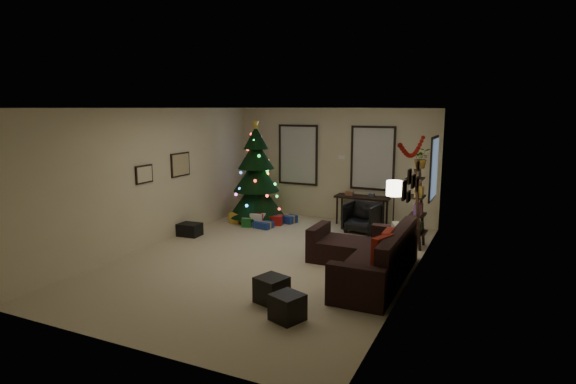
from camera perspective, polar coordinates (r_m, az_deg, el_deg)
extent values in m
plane|color=#C4B694|center=(8.56, -2.32, -8.20)|extent=(7.00, 7.00, 0.00)
plane|color=white|center=(8.13, -2.46, 10.19)|extent=(7.00, 7.00, 0.00)
plane|color=beige|center=(11.43, 5.69, 3.35)|extent=(5.00, 0.00, 5.00)
plane|color=beige|center=(5.44, -19.60, -4.76)|extent=(5.00, 0.00, 5.00)
plane|color=beige|center=(9.63, -15.74, 1.75)|extent=(0.00, 7.00, 7.00)
plane|color=beige|center=(7.45, 14.98, -0.59)|extent=(0.00, 7.00, 7.00)
cube|color=#728CB2|center=(11.73, 1.26, 4.55)|extent=(0.94, 0.02, 1.35)
cube|color=beige|center=(11.73, 1.26, 4.55)|extent=(0.94, 0.03, 1.35)
cube|color=#728CB2|center=(11.10, 10.30, 4.08)|extent=(0.94, 0.02, 1.35)
cube|color=beige|center=(11.10, 10.30, 4.08)|extent=(0.94, 0.03, 1.35)
cube|color=#728CB2|center=(9.92, 17.44, 2.77)|extent=(0.05, 0.27, 1.17)
cube|color=beige|center=(9.92, 17.44, 2.77)|extent=(0.05, 0.45, 1.17)
cylinder|color=black|center=(11.40, -3.84, -2.77)|extent=(0.10, 0.10, 0.30)
cone|color=black|center=(11.31, -3.86, -0.58)|extent=(1.34, 1.34, 0.94)
cone|color=black|center=(11.22, -3.90, 2.13)|extent=(1.10, 1.10, 0.79)
cone|color=black|center=(11.17, -3.93, 4.63)|extent=(0.87, 0.87, 0.69)
cone|color=black|center=(11.14, -3.95, 6.65)|extent=(0.59, 0.59, 0.54)
cylinder|color=maroon|center=(11.43, -3.83, -3.40)|extent=(1.08, 1.08, 0.04)
cube|color=navy|center=(10.71, -3.03, -4.01)|extent=(0.40, 0.30, 0.15)
cube|color=silver|center=(10.87, -3.72, -3.40)|extent=(0.28, 0.25, 0.30)
cube|color=gold|center=(11.21, -6.30, -3.15)|extent=(0.30, 0.22, 0.25)
cube|color=maroon|center=(11.00, -1.60, -3.43)|extent=(0.35, 0.28, 0.22)
cube|color=#14591E|center=(10.85, -5.03, -3.71)|extent=(0.22, 0.22, 0.20)
cube|color=navy|center=(11.17, 0.24, -3.33)|extent=(0.25, 0.30, 0.18)
cube|color=silver|center=(11.64, -5.57, -2.57)|extent=(0.26, 0.26, 0.28)
cube|color=black|center=(7.66, 10.84, -9.10)|extent=(0.82, 2.18, 0.38)
cube|color=black|center=(7.47, 13.25, -6.30)|extent=(0.20, 2.18, 0.46)
cube|color=black|center=(6.55, 8.25, -11.41)|extent=(0.82, 0.20, 0.60)
cube|color=black|center=(8.74, 12.79, -6.00)|extent=(0.82, 0.20, 0.60)
cube|color=black|center=(8.49, 6.73, -7.06)|extent=(0.77, 0.82, 0.38)
cube|color=black|center=(8.61, 3.72, -6.01)|extent=(0.18, 0.82, 0.60)
cube|color=maroon|center=(7.04, 11.42, -7.01)|extent=(0.25, 0.45, 0.43)
cube|color=maroon|center=(7.36, 12.06, -6.27)|extent=(0.13, 0.45, 0.44)
cube|color=beige|center=(7.94, 13.06, -5.17)|extent=(0.24, 0.40, 0.39)
cube|color=black|center=(6.72, -2.02, -11.80)|extent=(0.48, 0.48, 0.37)
cube|color=black|center=(6.19, -0.07, -13.87)|extent=(0.48, 0.48, 0.35)
cube|color=black|center=(11.03, 9.03, -0.63)|extent=(1.25, 0.45, 0.04)
cylinder|color=black|center=(11.10, 5.99, -2.29)|extent=(0.04, 0.04, 0.63)
cylinder|color=black|center=(11.43, 6.58, -1.94)|extent=(0.04, 0.04, 0.63)
cylinder|color=black|center=(10.80, 11.53, -2.79)|extent=(0.04, 0.04, 0.63)
cylinder|color=black|center=(11.14, 11.97, -2.41)|extent=(0.04, 0.04, 0.63)
imported|color=black|center=(10.44, 9.02, -3.07)|extent=(0.71, 0.68, 0.66)
cube|color=black|center=(9.20, 15.55, -2.17)|extent=(0.05, 0.05, 1.58)
cube|color=black|center=(9.61, 15.96, -1.67)|extent=(0.05, 0.05, 1.58)
cube|color=black|center=(9.52, 15.44, -4.75)|extent=(0.30, 0.44, 0.03)
cube|color=black|center=(9.43, 15.54, -2.68)|extent=(0.30, 0.44, 0.03)
cube|color=black|center=(9.36, 15.64, -0.59)|extent=(0.30, 0.44, 0.03)
cube|color=black|center=(9.31, 15.75, 1.54)|extent=(0.30, 0.44, 0.03)
imported|color=#4C4C4C|center=(9.29, 15.98, 4.35)|extent=(0.52, 0.47, 0.51)
cylinder|color=black|center=(9.06, 12.54, -7.31)|extent=(0.24, 0.24, 0.03)
cylinder|color=black|center=(8.90, 12.69, -3.64)|extent=(0.03, 0.03, 1.17)
cylinder|color=white|center=(8.77, 12.85, 0.45)|extent=(0.29, 0.29, 0.28)
cube|color=black|center=(10.16, -12.99, 3.28)|extent=(0.04, 0.60, 0.50)
cube|color=tan|center=(10.16, -12.99, 3.28)|extent=(0.01, 0.54, 0.45)
cube|color=black|center=(9.33, -17.15, 2.09)|extent=(0.04, 0.45, 0.35)
cube|color=beige|center=(9.33, -17.15, 2.09)|extent=(0.01, 0.40, 0.31)
cube|color=black|center=(6.83, 14.00, 0.21)|extent=(0.03, 0.22, 0.28)
cube|color=black|center=(7.15, 14.59, 1.83)|extent=(0.03, 0.18, 0.22)
cube|color=black|center=(7.20, 14.49, -0.53)|extent=(0.03, 0.20, 0.16)
cube|color=black|center=(7.51, 15.04, 1.27)|extent=(0.03, 0.26, 0.20)
cube|color=black|center=(7.86, 15.45, 0.90)|extent=(0.03, 0.18, 0.24)
cube|color=black|center=(7.82, 15.56, 3.07)|extent=(0.03, 0.16, 0.16)
cube|color=#990F0C|center=(11.52, 5.07, 3.53)|extent=(0.14, 0.04, 0.30)
cube|color=white|center=(11.51, 5.08, 4.28)|extent=(0.16, 0.05, 0.08)
cube|color=#990F0C|center=(11.52, 5.38, 2.87)|extent=(0.10, 0.04, 0.08)
cube|color=#990F0C|center=(11.39, 6.59, 3.50)|extent=(0.14, 0.04, 0.30)
cube|color=white|center=(11.37, 6.60, 4.25)|extent=(0.16, 0.05, 0.08)
cube|color=#990F0C|center=(11.38, 6.91, 2.83)|extent=(0.10, 0.04, 0.08)
cube|color=black|center=(10.29, -12.07, -4.48)|extent=(0.56, 0.39, 0.27)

